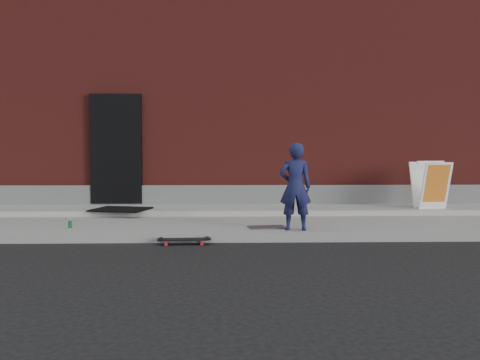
{
  "coord_description": "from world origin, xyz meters",
  "views": [
    {
      "loc": [
        -0.3,
        -6.73,
        1.27
      ],
      "look_at": [
        -0.11,
        0.8,
        0.87
      ],
      "focal_mm": 35.0,
      "sensor_mm": 36.0,
      "label": 1
    }
  ],
  "objects_px": {
    "pizza_sign": "(431,185)",
    "soda_can": "(70,225)",
    "child": "(295,187)",
    "skateboard": "(184,240)"
  },
  "relations": [
    {
      "from": "skateboard",
      "to": "soda_can",
      "type": "height_order",
      "value": "soda_can"
    },
    {
      "from": "pizza_sign",
      "to": "soda_can",
      "type": "height_order",
      "value": "pizza_sign"
    },
    {
      "from": "skateboard",
      "to": "child",
      "type": "bearing_deg",
      "value": 11.13
    },
    {
      "from": "child",
      "to": "soda_can",
      "type": "height_order",
      "value": "child"
    },
    {
      "from": "skateboard",
      "to": "soda_can",
      "type": "relative_size",
      "value": 6.79
    },
    {
      "from": "child",
      "to": "soda_can",
      "type": "relative_size",
      "value": 12.05
    },
    {
      "from": "child",
      "to": "skateboard",
      "type": "distance_m",
      "value": 1.81
    },
    {
      "from": "child",
      "to": "skateboard",
      "type": "xyz_separation_m",
      "value": [
        -1.63,
        -0.32,
        -0.74
      ]
    },
    {
      "from": "pizza_sign",
      "to": "soda_can",
      "type": "distance_m",
      "value": 6.55
    },
    {
      "from": "child",
      "to": "skateboard",
      "type": "relative_size",
      "value": 1.78
    }
  ]
}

